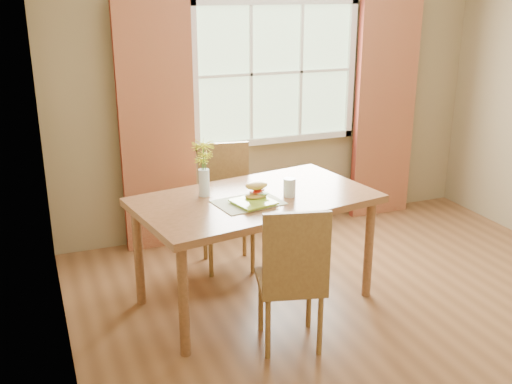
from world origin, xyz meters
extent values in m
cube|color=brown|center=(0.00, 0.00, -0.01)|extent=(4.20, 3.80, 0.02)
cube|color=#877551|center=(0.00, 1.91, 1.35)|extent=(4.20, 0.02, 2.70)
cube|color=#877551|center=(-2.11, 0.00, 1.35)|extent=(0.02, 3.80, 2.70)
cube|color=#B2D8A3|center=(0.00, 1.88, 1.50)|extent=(1.50, 0.02, 1.20)
cube|color=white|center=(0.00, 1.85, 2.13)|extent=(1.62, 0.04, 0.06)
cube|color=white|center=(0.00, 1.85, 0.87)|extent=(1.62, 0.04, 0.06)
cube|color=white|center=(-0.78, 1.85, 1.50)|extent=(0.06, 0.04, 1.32)
cube|color=white|center=(0.78, 1.85, 1.50)|extent=(0.06, 0.04, 1.32)
cube|color=white|center=(0.00, 1.85, 1.50)|extent=(1.50, 0.03, 0.02)
cube|color=maroon|center=(-1.15, 1.78, 1.10)|extent=(0.65, 0.08, 2.20)
cube|color=maroon|center=(1.15, 1.78, 1.10)|extent=(0.65, 0.08, 2.20)
cube|color=brown|center=(-0.73, 0.52, 0.80)|extent=(1.83, 1.23, 0.05)
cylinder|color=brown|center=(-1.41, 0.01, 0.39)|extent=(0.07, 0.07, 0.77)
cylinder|color=brown|center=(0.09, 0.27, 0.39)|extent=(0.07, 0.07, 0.77)
cylinder|color=brown|center=(-1.55, 0.78, 0.39)|extent=(0.07, 0.07, 0.77)
cylinder|color=brown|center=(-0.05, 1.04, 0.39)|extent=(0.07, 0.07, 0.77)
cube|color=olive|center=(-0.73, -0.10, 0.44)|extent=(0.50, 0.50, 0.04)
cube|color=olive|center=(-0.78, -0.28, 0.73)|extent=(0.41, 0.13, 0.53)
cylinder|color=olive|center=(-0.94, -0.22, 0.21)|extent=(0.04, 0.04, 0.42)
cylinder|color=olive|center=(-0.61, -0.30, 0.21)|extent=(0.04, 0.04, 0.42)
cylinder|color=olive|center=(-0.85, 0.11, 0.21)|extent=(0.04, 0.04, 0.42)
cylinder|color=olive|center=(-0.53, 0.03, 0.21)|extent=(0.04, 0.04, 0.42)
cube|color=olive|center=(-0.73, 1.14, 0.46)|extent=(0.49, 0.49, 0.04)
cube|color=olive|center=(-0.70, 1.34, 0.75)|extent=(0.43, 0.10, 0.55)
cylinder|color=olive|center=(-0.93, 1.00, 0.22)|extent=(0.04, 0.04, 0.44)
cylinder|color=olive|center=(-0.59, 0.95, 0.22)|extent=(0.04, 0.04, 0.44)
cylinder|color=olive|center=(-0.87, 1.34, 0.22)|extent=(0.04, 0.04, 0.44)
cylinder|color=olive|center=(-0.53, 1.29, 0.22)|extent=(0.04, 0.04, 0.44)
cube|color=#E4EECA|center=(-0.82, 0.42, 0.83)|extent=(0.50, 0.40, 0.01)
cube|color=#8EBB2E|center=(-0.80, 0.37, 0.84)|extent=(0.31, 0.31, 0.01)
ellipsoid|color=#EFC251|center=(-0.76, 0.44, 0.87)|extent=(0.17, 0.13, 0.05)
ellipsoid|color=#4C8C2D|center=(-0.71, 0.42, 0.88)|extent=(0.09, 0.06, 0.01)
cylinder|color=red|center=(-0.76, 0.44, 0.90)|extent=(0.09, 0.09, 0.01)
cylinder|color=red|center=(-0.73, 0.45, 0.91)|extent=(0.08, 0.08, 0.01)
ellipsoid|color=#EFC251|center=(-0.75, 0.44, 0.94)|extent=(0.17, 0.13, 0.06)
cylinder|color=silver|center=(-0.50, 0.45, 0.89)|extent=(0.09, 0.09, 0.13)
cylinder|color=silver|center=(-0.50, 0.45, 0.88)|extent=(0.08, 0.08, 0.11)
cylinder|color=silver|center=(-1.06, 0.68, 0.92)|extent=(0.08, 0.08, 0.20)
cylinder|color=silver|center=(-1.06, 0.68, 0.87)|extent=(0.07, 0.07, 0.10)
cylinder|color=#3D7028|center=(-1.06, 0.68, 1.01)|extent=(0.01, 0.01, 0.37)
cylinder|color=#3D7028|center=(-1.05, 0.67, 0.98)|extent=(0.01, 0.01, 0.31)
cylinder|color=#3D7028|center=(-1.07, 0.69, 0.96)|extent=(0.01, 0.01, 0.26)
camera|label=1|loc=(-2.21, -3.24, 2.25)|focal=42.00mm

